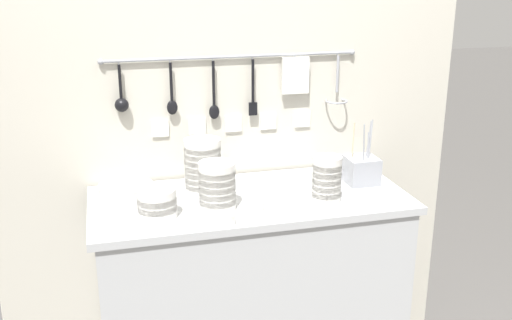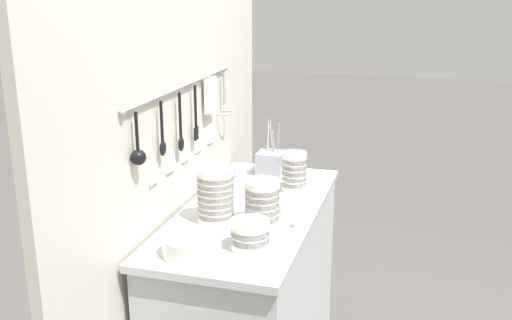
% 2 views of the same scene
% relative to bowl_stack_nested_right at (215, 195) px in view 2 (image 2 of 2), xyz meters
% --- Properties ---
extents(counter, '(1.25, 0.56, 0.95)m').
position_rel_bowl_stack_nested_right_xyz_m(counter, '(0.17, -0.09, -0.58)').
color(counter, '#B7BABC').
rests_on(counter, ground).
extents(back_wall, '(2.05, 0.11, 1.89)m').
position_rel_bowl_stack_nested_right_xyz_m(back_wall, '(0.17, 0.22, -0.11)').
color(back_wall, beige).
rests_on(back_wall, ground).
extents(bowl_stack_nested_right, '(0.14, 0.14, 0.22)m').
position_rel_bowl_stack_nested_right_xyz_m(bowl_stack_nested_right, '(0.00, 0.00, 0.00)').
color(bowl_stack_nested_right, silver).
rests_on(bowl_stack_nested_right, counter).
extents(bowl_stack_wide_centre, '(0.14, 0.14, 0.18)m').
position_rel_bowl_stack_nested_right_xyz_m(bowl_stack_wide_centre, '(0.02, -0.19, -0.02)').
color(bowl_stack_wide_centre, silver).
rests_on(bowl_stack_wide_centre, counter).
extents(bowl_stack_tall_left, '(0.11, 0.11, 0.18)m').
position_rel_bowl_stack_nested_right_xyz_m(bowl_stack_tall_left, '(0.44, -0.22, -0.02)').
color(bowl_stack_tall_left, silver).
rests_on(bowl_stack_tall_left, counter).
extents(bowl_stack_back_corner, '(0.14, 0.14, 0.11)m').
position_rel_bowl_stack_nested_right_xyz_m(bowl_stack_back_corner, '(-0.20, -0.20, -0.06)').
color(bowl_stack_back_corner, silver).
rests_on(bowl_stack_back_corner, counter).
extents(plate_stack, '(0.21, 0.21, 0.07)m').
position_rel_bowl_stack_nested_right_xyz_m(plate_stack, '(-0.31, -0.02, -0.08)').
color(plate_stack, silver).
rests_on(plate_stack, counter).
extents(steel_mixing_bowl, '(0.12, 0.12, 0.03)m').
position_rel_bowl_stack_nested_right_xyz_m(steel_mixing_bowl, '(0.59, 0.10, -0.09)').
color(steel_mixing_bowl, '#93969E').
rests_on(steel_mixing_bowl, counter).
extents(cutlery_caddy, '(0.13, 0.13, 0.27)m').
position_rel_bowl_stack_nested_right_xyz_m(cutlery_caddy, '(0.66, -0.05, -0.05)').
color(cutlery_caddy, '#93969E').
rests_on(cutlery_caddy, counter).
extents(cup_back_left, '(0.04, 0.04, 0.04)m').
position_rel_bowl_stack_nested_right_xyz_m(cup_back_left, '(0.36, 0.02, -0.09)').
color(cup_back_left, silver).
rests_on(cup_back_left, counter).
extents(cup_back_right, '(0.04, 0.04, 0.04)m').
position_rel_bowl_stack_nested_right_xyz_m(cup_back_right, '(0.03, -0.33, -0.09)').
color(cup_back_right, silver).
rests_on(cup_back_right, counter).
extents(cup_front_right, '(0.04, 0.04, 0.04)m').
position_rel_bowl_stack_nested_right_xyz_m(cup_front_right, '(0.16, -0.24, -0.09)').
color(cup_front_right, silver).
rests_on(cup_front_right, counter).
extents(cup_centre, '(0.04, 0.04, 0.04)m').
position_rel_bowl_stack_nested_right_xyz_m(cup_centre, '(0.47, -0.01, -0.09)').
color(cup_centre, silver).
rests_on(cup_centre, counter).
extents(cup_edge_near, '(0.04, 0.04, 0.04)m').
position_rel_bowl_stack_nested_right_xyz_m(cup_edge_near, '(0.18, 0.01, -0.09)').
color(cup_edge_near, silver).
rests_on(cup_edge_near, counter).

